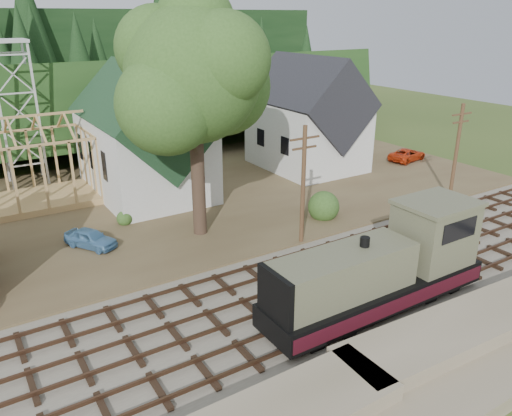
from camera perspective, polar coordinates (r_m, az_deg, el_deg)
ground at (r=25.94m, az=-0.37°, el=-12.00°), size 140.00×140.00×0.00m
railroad_bed at (r=25.90m, az=-0.37°, el=-11.85°), size 64.00×11.00×0.16m
village_flat at (r=40.71m, az=-13.90°, el=0.33°), size 64.00×26.00×0.30m
hillside at (r=63.14m, az=-21.12°, el=6.73°), size 70.00×28.96×12.74m
ridge at (r=78.60m, az=-23.65°, el=8.99°), size 80.00×20.00×12.00m
church at (r=41.43m, az=-12.65°, el=8.08°), size 8.40×15.17×13.00m
farmhouse at (r=48.56m, az=5.89°, el=9.96°), size 8.40×10.80×10.60m
timber_frame at (r=42.25m, az=-23.77°, el=4.35°), size 8.20×6.20×6.99m
lattice_tower at (r=46.96m, az=-26.30°, el=13.98°), size 3.20×3.20×12.12m
big_tree at (r=31.87m, az=-6.90°, el=13.84°), size 10.90×8.40×14.70m
telegraph_pole_near at (r=31.61m, az=5.41°, el=2.72°), size 2.20×0.28×8.00m
telegraph_pole_far at (r=42.17m, az=21.93°, el=5.97°), size 2.20×0.28×8.00m
locomotive at (r=26.20m, az=14.46°, el=-6.78°), size 12.64×3.16×5.04m
car_blue at (r=33.58m, az=-18.39°, el=-3.30°), size 3.13×3.77×1.21m
car_red at (r=53.45m, az=16.90°, el=5.85°), size 4.77×2.80×1.25m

